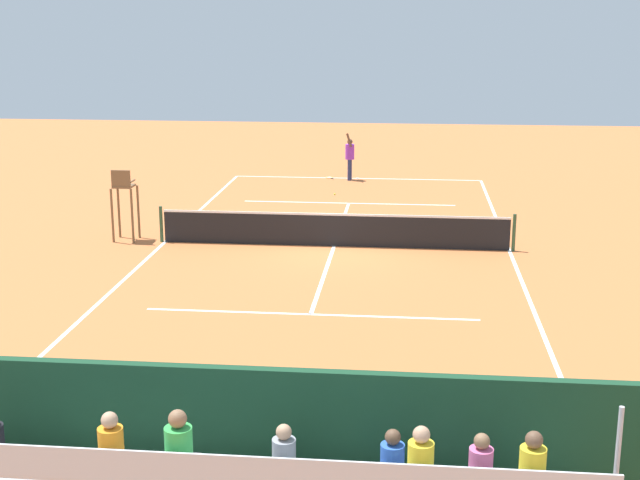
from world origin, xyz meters
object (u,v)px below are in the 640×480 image
tennis_player (350,155)px  umpire_chair (124,197)px  tennis_racket (330,177)px  courtside_bench (431,450)px  tennis_ball_near (335,194)px  equipment_bag (329,474)px  tennis_net (334,229)px

tennis_player → umpire_chair: bearing=60.7°
umpire_chair → tennis_racket: bearing=-114.8°
courtside_bench → tennis_ball_near: (3.14, -20.76, -0.53)m
equipment_bag → tennis_ball_near: size_ratio=13.64×
courtside_bench → umpire_chair: bearing=-56.8°
tennis_player → tennis_racket: tennis_player is taller
umpire_chair → courtside_bench: 15.94m
tennis_net → tennis_racket: bearing=-84.1°
tennis_ball_near → tennis_player: bearing=-96.2°
tennis_net → tennis_ball_near: bearing=-85.2°
tennis_player → tennis_ball_near: (0.34, 3.11, -0.98)m
umpire_chair → equipment_bag: umpire_chair is taller
tennis_net → umpire_chair: 6.25m
tennis_player → tennis_ball_near: 3.28m
courtside_bench → tennis_player: bearing=-83.3°
tennis_net → equipment_bag: (-1.10, 13.40, -0.32)m
tennis_net → tennis_racket: size_ratio=18.21×
tennis_net → equipment_bag: 13.45m
tennis_net → tennis_player: size_ratio=5.35×
tennis_net → tennis_player: bearing=-88.5°
courtside_bench → tennis_racket: courtside_bench is taller
equipment_bag → tennis_player: bearing=-86.7°
tennis_player → tennis_racket: 1.38m
tennis_ball_near → tennis_net: bearing=94.8°
umpire_chair → tennis_ball_near: size_ratio=32.42×
tennis_net → courtside_bench: (-2.52, 13.27, 0.06)m
umpire_chair → tennis_racket: size_ratio=3.78×
tennis_net → tennis_ball_near: tennis_net is taller
courtside_bench → equipment_bag: 1.48m
tennis_net → tennis_player: tennis_player is taller
umpire_chair → tennis_racket: 12.13m
equipment_bag → courtside_bench: bearing=-174.9°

